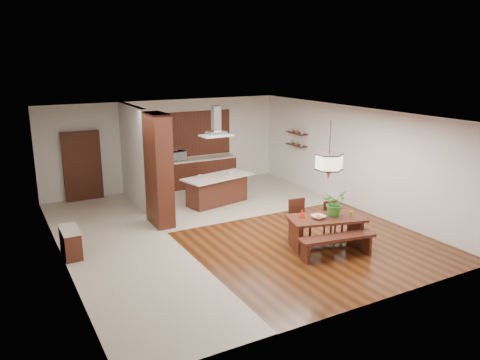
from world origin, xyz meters
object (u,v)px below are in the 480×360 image
hallway_console (71,242)px  foliage_plant (334,203)px  dining_chair_right (333,220)px  island_cup (231,173)px  microwave (177,156)px  kitchen_island (217,190)px  range_hood (216,121)px  pendant_lantern (330,151)px  dining_bench (337,246)px  dining_table (326,225)px  fruit_bowl (318,217)px  dining_chair_left (300,220)px

hallway_console → foliage_plant: (5.44, -2.24, 0.69)m
dining_chair_right → island_cup: 3.78m
dining_chair_right → microwave: microwave is taller
foliage_plant → kitchen_island: bearing=103.3°
island_cup → range_hood: bearing=168.1°
foliage_plant → island_cup: foliage_plant is taller
pendant_lantern → dining_bench: bearing=-105.5°
kitchen_island → hallway_console: bearing=-169.8°
island_cup → hallway_console: bearing=-160.0°
dining_chair_right → range_hood: bearing=118.4°
dining_table → dining_bench: dining_table is taller
pendant_lantern → foliage_plant: size_ratio=2.19×
fruit_bowl → range_hood: range_hood is taller
dining_chair_right → microwave: bearing=115.6°
fruit_bowl → island_cup: (-0.12, 4.02, 0.16)m
fruit_bowl → range_hood: size_ratio=0.34×
dining_table → pendant_lantern: size_ratio=1.43×
kitchen_island → island_cup: (0.41, -0.08, 0.47)m
hallway_console → dining_bench: 5.80m
hallway_console → dining_table: 5.69m
kitchen_island → dining_chair_right: bearing=-83.2°
pendant_lantern → foliage_plant: bearing=3.0°
dining_chair_right → kitchen_island: (-1.30, 3.73, 0.01)m
kitchen_island → range_hood: size_ratio=2.46×
dining_table → pendant_lantern: bearing=0.0°
dining_chair_left → microwave: microwave is taller
dining_bench → microwave: bearing=98.4°
pendant_lantern → kitchen_island: 4.56m
fruit_bowl → microwave: (-0.95, 6.22, 0.36)m
kitchen_island → microwave: (-0.42, 2.11, 0.67)m
kitchen_island → range_hood: range_hood is taller
island_cup → microwave: 2.36m
dining_table → dining_chair_left: (-0.27, 0.62, -0.04)m
dining_chair_right → fruit_bowl: (-0.77, -0.38, 0.32)m
kitchen_island → range_hood: bearing=77.6°
range_hood → foliage_plant: bearing=-76.7°
dining_bench → fruit_bowl: size_ratio=5.73×
dining_table → kitchen_island: bearing=100.3°
hallway_console → island_cup: size_ratio=6.82×
dining_table → microwave: (-1.17, 6.23, 0.58)m
dining_table → dining_chair_left: size_ratio=1.92×
hallway_console → range_hood: (4.47, 1.87, 2.15)m
pendant_lantern → kitchen_island: (-0.75, 4.12, -1.81)m
dining_table → island_cup: island_cup is taller
hallway_console → dining_bench: bearing=-29.4°
dining_table → microwave: microwave is taller
pendant_lantern → kitchen_island: size_ratio=0.59×
fruit_bowl → microwave: 6.30m
fruit_bowl → island_cup: 4.03m
dining_table → dining_chair_right: 0.68m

